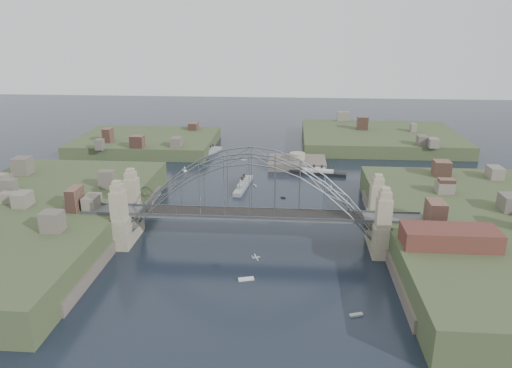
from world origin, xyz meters
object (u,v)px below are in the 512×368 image
object	(u,v)px
wharf_shed	(450,237)
ocean_liner	(318,173)
fort_island	(297,167)
bridge	(250,198)
naval_cruiser_near	(243,185)
naval_cruiser_far	(212,151)

from	to	relation	value
wharf_shed	ocean_liner	bearing A→B (deg)	108.27
fort_island	bridge	bearing A→B (deg)	-99.73
fort_island	naval_cruiser_near	distance (m)	32.28
naval_cruiser_near	ocean_liner	bearing A→B (deg)	32.49
bridge	wharf_shed	distance (m)	46.23
fort_island	wharf_shed	distance (m)	90.48
bridge	fort_island	world-z (taller)	bridge
fort_island	wharf_shed	world-z (taller)	wharf_shed
fort_island	naval_cruiser_near	xyz separation A→B (m)	(-18.31, -26.55, 1.26)
fort_island	naval_cruiser_far	world-z (taller)	fort_island
bridge	naval_cruiser_far	xyz separation A→B (m)	(-24.31, 87.50, -11.55)
naval_cruiser_near	naval_cruiser_far	distance (m)	47.59
bridge	fort_island	bearing A→B (deg)	80.27
bridge	ocean_liner	bearing A→B (deg)	71.90
bridge	ocean_liner	xyz separation A→B (m)	(19.59, 59.94, -11.54)
fort_island	ocean_liner	bearing A→B (deg)	-52.98
bridge	naval_cruiser_far	bearing A→B (deg)	105.53
ocean_liner	fort_island	bearing A→B (deg)	127.02
fort_island	naval_cruiser_far	distance (m)	40.32
wharf_shed	bridge	bearing A→B (deg)	162.35
fort_island	naval_cruiser_near	size ratio (longest dim) A/B	1.10
wharf_shed	naval_cruiser_near	distance (m)	76.90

